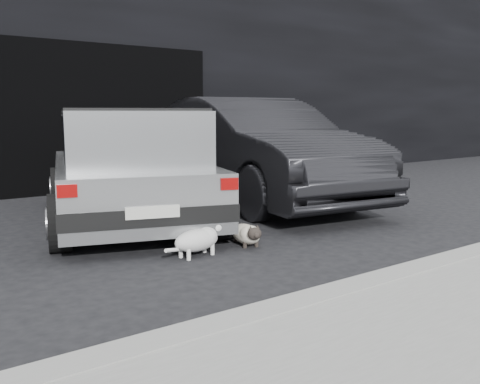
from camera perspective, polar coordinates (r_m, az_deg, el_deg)
ground at (r=6.10m, az=-7.45°, el=-4.81°), size 80.00×80.00×0.00m
building_facade at (r=11.90m, az=-17.99°, el=13.39°), size 34.00×4.00×5.00m
garage_opening at (r=9.97m, az=-13.90°, el=7.68°), size 4.00×0.10×2.60m
curb at (r=4.86m, az=19.02°, el=-7.93°), size 18.00×0.25×0.12m
silver_hatchback at (r=6.91m, az=-11.89°, el=3.25°), size 2.87×4.25×1.44m
second_car at (r=8.38m, az=1.37°, el=4.50°), size 2.43×5.15×1.63m
cat_siamese at (r=5.67m, az=0.77°, el=-4.50°), size 0.40×0.75×0.27m
cat_white at (r=5.27m, az=-4.35°, el=-4.99°), size 0.74×0.30×0.35m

